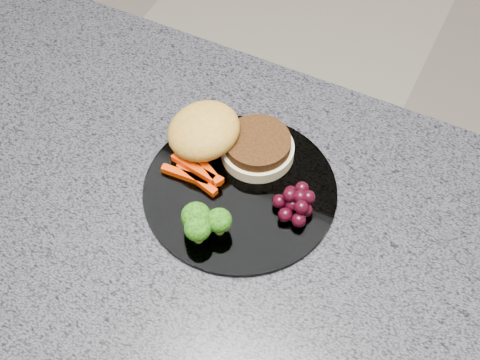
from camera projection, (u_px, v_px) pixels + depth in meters
countertop at (256, 247)px, 0.87m from camera, size 1.20×0.60×0.04m
plate at (240, 190)px, 0.89m from camera, size 0.26×0.26×0.01m
burger at (223, 139)px, 0.91m from camera, size 0.20×0.15×0.06m
carrot_sticks at (196, 172)px, 0.90m from camera, size 0.09×0.05×0.02m
broccoli at (203, 222)px, 0.83m from camera, size 0.06×0.06×0.05m
grape_bunch at (297, 202)px, 0.86m from camera, size 0.05×0.06×0.03m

